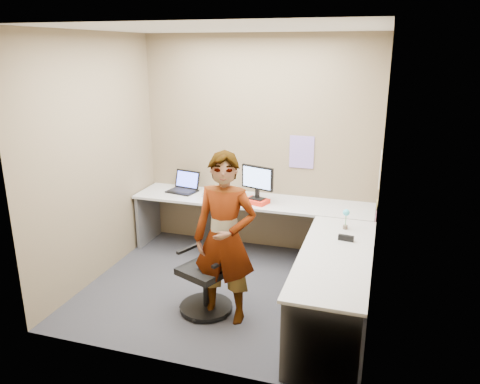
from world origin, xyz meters
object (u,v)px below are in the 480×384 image
(monitor, at_px, (257,180))
(person, at_px, (225,239))
(desk, at_px, (274,231))
(office_chair, at_px, (210,271))

(monitor, height_order, person, person)
(desk, relative_size, person, 1.81)
(office_chair, bearing_deg, desk, 81.95)
(desk, relative_size, monitor, 7.17)
(monitor, bearing_deg, person, -69.45)
(office_chair, height_order, person, person)
(desk, xyz_separation_m, office_chair, (-0.47, -0.78, -0.18))
(monitor, xyz_separation_m, person, (0.07, -1.37, -0.20))
(person, bearing_deg, desk, 72.02)
(desk, xyz_separation_m, person, (-0.27, -0.89, 0.23))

